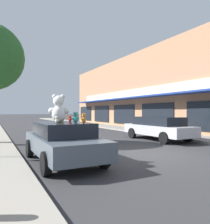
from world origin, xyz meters
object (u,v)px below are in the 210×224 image
(teddy_bear_teal, at_px, (76,118))
(teddy_bear_cream, at_px, (57,120))
(teddy_bear_orange, at_px, (84,118))
(teddy_bear_black, at_px, (58,117))
(teddy_bear_red, at_px, (70,119))
(parked_car_far_center, at_px, (158,127))
(teddy_bear_giant, at_px, (59,109))
(teddy_bear_green, at_px, (59,117))
(plush_art_car, at_px, (63,141))
(teddy_bear_yellow, at_px, (62,117))

(teddy_bear_teal, xyz_separation_m, teddy_bear_cream, (-0.65, -0.04, -0.06))
(teddy_bear_teal, height_order, teddy_bear_orange, teddy_bear_teal)
(teddy_bear_black, relative_size, teddy_bear_red, 1.35)
(teddy_bear_cream, height_order, parked_car_far_center, teddy_bear_cream)
(teddy_bear_teal, xyz_separation_m, teddy_bear_red, (0.09, 0.84, -0.06))
(parked_car_far_center, bearing_deg, teddy_bear_cream, -154.84)
(teddy_bear_giant, bearing_deg, teddy_bear_green, -86.39)
(teddy_bear_red, height_order, teddy_bear_cream, teddy_bear_red)
(teddy_bear_giant, relative_size, teddy_bear_red, 4.11)
(teddy_bear_giant, relative_size, parked_car_far_center, 0.20)
(plush_art_car, bearing_deg, teddy_bear_orange, -61.27)
(teddy_bear_green, bearing_deg, teddy_bear_cream, 11.45)
(teddy_bear_black, relative_size, teddy_bear_green, 0.86)
(plush_art_car, height_order, teddy_bear_orange, teddy_bear_orange)
(plush_art_car, distance_m, teddy_bear_black, 1.07)
(teddy_bear_green, height_order, parked_car_far_center, teddy_bear_green)
(teddy_bear_giant, bearing_deg, teddy_bear_cream, 87.62)
(teddy_bear_giant, height_order, teddy_bear_orange, teddy_bear_giant)
(teddy_bear_teal, bearing_deg, teddy_bear_cream, 1.44)
(plush_art_car, height_order, parked_car_far_center, parked_car_far_center)
(teddy_bear_red, height_order, parked_car_far_center, teddy_bear_red)
(teddy_bear_yellow, height_order, parked_car_far_center, teddy_bear_yellow)
(teddy_bear_cream, bearing_deg, teddy_bear_teal, -119.09)
(teddy_bear_orange, xyz_separation_m, teddy_bear_yellow, (-0.23, 1.56, 0.01))
(teddy_bear_green, bearing_deg, parked_car_far_center, 142.30)
(plush_art_car, bearing_deg, teddy_bear_cream, -127.43)
(teddy_bear_black, distance_m, parked_car_far_center, 7.02)
(teddy_bear_teal, xyz_separation_m, teddy_bear_green, (-0.31, 0.84, 0.00))
(plush_art_car, xyz_separation_m, teddy_bear_black, (0.04, 0.75, 0.76))
(teddy_bear_black, xyz_separation_m, teddy_bear_cream, (-0.36, -1.17, -0.04))
(plush_art_car, bearing_deg, teddy_bear_teal, -49.52)
(teddy_bear_black, height_order, teddy_bear_yellow, teddy_bear_yellow)
(teddy_bear_giant, bearing_deg, teddy_bear_orange, 149.16)
(teddy_bear_yellow, relative_size, teddy_bear_green, 0.95)
(teddy_bear_giant, relative_size, teddy_bear_yellow, 2.76)
(teddy_bear_orange, height_order, teddy_bear_green, teddy_bear_green)
(teddy_bear_green, relative_size, teddy_bear_cream, 1.61)
(plush_art_car, relative_size, parked_car_far_center, 0.93)
(plush_art_car, distance_m, parked_car_far_center, 7.29)
(teddy_bear_orange, relative_size, teddy_bear_yellow, 0.93)
(teddy_bear_black, height_order, teddy_bear_green, teddy_bear_green)
(teddy_bear_giant, bearing_deg, teddy_bear_red, -117.06)
(teddy_bear_teal, relative_size, teddy_bear_cream, 1.59)
(teddy_bear_yellow, xyz_separation_m, parked_car_far_center, (6.48, 2.11, -0.74))
(teddy_bear_teal, relative_size, teddy_bear_black, 1.15)
(plush_art_car, distance_m, teddy_bear_giant, 1.08)
(teddy_bear_black, bearing_deg, teddy_bear_cream, 48.19)
(teddy_bear_red, bearing_deg, teddy_bear_yellow, -33.18)
(teddy_bear_giant, bearing_deg, teddy_bear_yellow, -92.35)
(teddy_bear_black, xyz_separation_m, teddy_bear_orange, (0.40, -1.56, 0.00))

